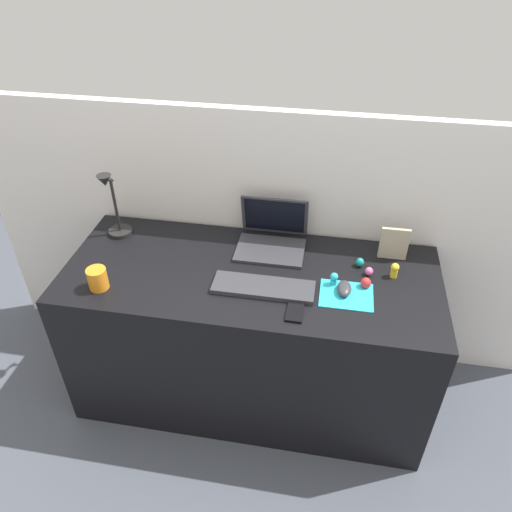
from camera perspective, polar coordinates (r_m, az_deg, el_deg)
ground_plane at (r=2.59m, az=-0.53°, el=-14.86°), size 6.00×6.00×0.00m
back_wall at (r=2.40m, az=0.95°, el=1.85°), size 2.79×0.05×1.31m
desk at (r=2.31m, az=-0.58°, el=-9.14°), size 1.59×0.65×0.74m
laptop at (r=2.19m, az=1.89°, el=2.48°), size 0.30×0.25×0.21m
keyboard at (r=1.97m, az=0.86°, el=-3.65°), size 0.41×0.13×0.02m
mousepad at (r=1.98m, az=10.44°, el=-4.49°), size 0.21×0.17×0.00m
mouse at (r=1.98m, az=10.20°, el=-3.73°), size 0.06×0.10×0.03m
cell_phone at (r=1.88m, az=4.58°, el=-6.30°), size 0.07×0.13×0.01m
desk_lamp at (r=2.29m, az=-16.24°, el=5.49°), size 0.11×0.14×0.33m
picture_frame at (r=2.18m, az=15.72°, el=1.39°), size 0.12×0.02×0.15m
coffee_mug at (r=2.06m, az=-17.91°, el=-2.52°), size 0.08×0.08×0.09m
toy_figurine_red at (r=2.02m, az=12.62°, el=-3.07°), size 0.04×0.04×0.05m
toy_figurine_teal at (r=2.13m, az=11.96°, el=-0.72°), size 0.04×0.04×0.04m
toy_figurine_cyan at (r=2.00m, az=9.03°, el=-2.60°), size 0.03×0.03×0.06m
toy_figurine_pink at (r=2.09m, az=12.98°, el=-1.75°), size 0.03×0.03×0.04m
toy_figurine_yellow at (r=2.10m, az=15.79°, el=-1.54°), size 0.03×0.03×0.07m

